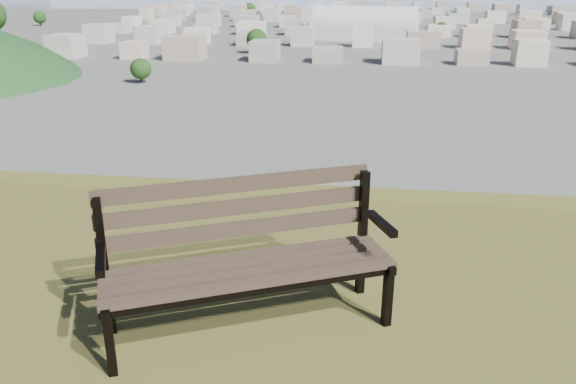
# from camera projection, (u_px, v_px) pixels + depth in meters

# --- Properties ---
(park_bench) EXTENTS (2.07, 1.40, 1.04)m
(park_bench) POSITION_uv_depth(u_px,v_px,m) (246.00, 249.00, 3.92)
(park_bench) COLOR #473729
(park_bench) RESTS_ON hilltop_mesa
(arena) EXTENTS (51.76, 28.45, 20.70)m
(arena) POSITION_uv_depth(u_px,v_px,m) (365.00, 29.00, 270.25)
(arena) COLOR silver
(arena) RESTS_ON ground
(city_blocks) EXTENTS (395.00, 361.00, 7.00)m
(city_blocks) POSITION_uv_depth(u_px,v_px,m) (363.00, 17.00, 376.07)
(city_blocks) COLOR #BEB5A6
(city_blocks) RESTS_ON ground
(city_trees) EXTENTS (406.52, 387.20, 9.98)m
(city_trees) POSITION_uv_depth(u_px,v_px,m) (314.00, 23.00, 308.93)
(city_trees) COLOR #2D2316
(city_trees) RESTS_ON ground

